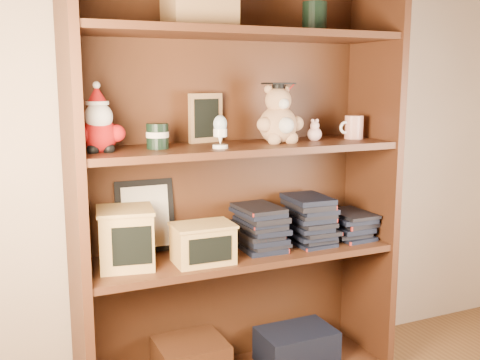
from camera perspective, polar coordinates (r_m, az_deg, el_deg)
The scene contains 16 objects.
bookcase at distance 2.09m, azimuth -0.63°, elevation -0.89°, with size 1.20×0.35×1.60m.
shelf_lower at distance 2.11m, azimuth -0.00°, elevation -7.57°, with size 1.14×0.33×0.02m.
shelf_upper at distance 2.02m, azimuth -0.00°, elevation 3.28°, with size 1.14×0.33×0.02m.
santa_plush at distance 1.86m, azimuth -14.17°, elevation 5.37°, with size 0.16×0.12×0.23m.
teachers_tin at distance 1.91m, azimuth -8.38°, elevation 4.46°, with size 0.08×0.08×0.09m.
chalkboard_plaque at distance 2.09m, azimuth -3.51°, elevation 6.22°, with size 0.14×0.09×0.18m.
egg_cup at distance 1.91m, azimuth -2.02°, elevation 5.05°, with size 0.05×0.05×0.11m.
grad_teddy_bear at distance 2.08m, azimuth 3.97°, elevation 6.16°, with size 0.19×0.16×0.23m.
pink_figurine at distance 2.17m, azimuth 7.59°, elevation 4.83°, with size 0.06×0.06×0.09m.
teacher_mug at distance 2.26m, azimuth 11.45°, elevation 5.28°, with size 0.10×0.07×0.09m.
certificate_frame at distance 2.09m, azimuth -9.60°, elevation -3.66°, with size 0.22×0.06×0.27m.
treats_box at distance 1.95m, azimuth -11.53°, elevation -5.74°, with size 0.22×0.22×0.20m.
pencils_box at distance 1.96m, azimuth -3.78°, elevation -6.40°, with size 0.22×0.16×0.14m.
book_stack_left at distance 2.12m, azimuth 2.13°, elevation -4.90°, with size 0.14×0.20×0.16m.
book_stack_mid at distance 2.22m, azimuth 7.12°, elevation -4.07°, with size 0.14×0.20×0.18m.
book_stack_right at distance 2.32m, azimuth 10.90°, elevation -4.54°, with size 0.14×0.20×0.10m.
Camera 1 is at (-0.86, -0.53, 1.18)m, focal length 42.00 mm.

